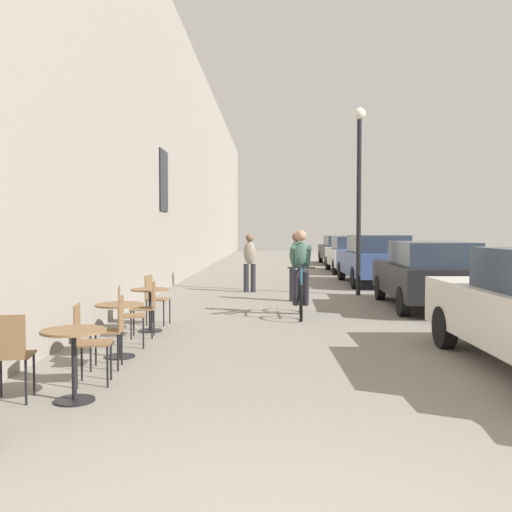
% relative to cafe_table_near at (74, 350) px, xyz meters
% --- Properties ---
extents(building_facade_left, '(0.54, 68.00, 8.72)m').
position_rel_cafe_table_near_xyz_m(building_facade_left, '(-1.33, 11.24, 3.84)').
color(building_facade_left, gray).
rests_on(building_facade_left, ground_plane).
extents(cafe_table_near, '(0.64, 0.64, 0.72)m').
position_rel_cafe_table_near_xyz_m(cafe_table_near, '(0.00, 0.00, 0.00)').
color(cafe_table_near, black).
rests_on(cafe_table_near, ground_plane).
extents(cafe_chair_near_toward_street, '(0.44, 0.44, 0.89)m').
position_rel_cafe_table_near_xyz_m(cafe_chair_near_toward_street, '(-0.60, -0.07, -0.00)').
color(cafe_chair_near_toward_street, black).
rests_on(cafe_chair_near_toward_street, ground_plane).
extents(cafe_chair_near_toward_wall, '(0.44, 0.44, 0.89)m').
position_rel_cafe_table_near_xyz_m(cafe_chair_near_toward_wall, '(-0.08, 0.62, -0.00)').
color(cafe_chair_near_toward_wall, black).
rests_on(cafe_chair_near_toward_wall, ground_plane).
extents(cafe_table_mid, '(0.64, 0.64, 0.72)m').
position_rel_cafe_table_near_xyz_m(cafe_table_mid, '(-0.08, 1.97, 0.00)').
color(cafe_table_mid, black).
rests_on(cafe_table_mid, ground_plane).
extents(cafe_chair_mid_toward_street, '(0.42, 0.42, 0.89)m').
position_rel_cafe_table_near_xyz_m(cafe_chair_mid_toward_street, '(-0.00, 1.37, -0.00)').
color(cafe_chair_mid_toward_street, black).
rests_on(cafe_chair_mid_toward_street, ground_plane).
extents(cafe_chair_mid_toward_wall, '(0.45, 0.45, 0.89)m').
position_rel_cafe_table_near_xyz_m(cafe_chair_mid_toward_wall, '(-0.15, 2.63, -0.00)').
color(cafe_chair_mid_toward_wall, black).
rests_on(cafe_chair_mid_toward_wall, ground_plane).
extents(cafe_table_far, '(0.64, 0.64, 0.72)m').
position_rel_cafe_table_near_xyz_m(cafe_table_far, '(-0.09, 3.94, 0.00)').
color(cafe_table_far, black).
rests_on(cafe_table_far, ground_plane).
extents(cafe_chair_far_toward_street, '(0.42, 0.42, 0.89)m').
position_rel_cafe_table_near_xyz_m(cafe_chair_far_toward_street, '(-0.01, 3.40, -0.00)').
color(cafe_chair_far_toward_street, black).
rests_on(cafe_chair_far_toward_street, ground_plane).
extents(cafe_chair_far_toward_wall, '(0.44, 0.44, 0.89)m').
position_rel_cafe_table_near_xyz_m(cafe_chair_far_toward_wall, '(-0.17, 4.64, -0.00)').
color(cafe_chair_far_toward_wall, black).
rests_on(cafe_chair_far_toward_wall, ground_plane).
extents(cyclist_on_bicycle, '(0.52, 1.76, 1.74)m').
position_rel_cafe_table_near_xyz_m(cyclist_on_bicycle, '(2.55, 5.77, 0.29)').
color(cyclist_on_bicycle, black).
rests_on(cyclist_on_bicycle, ground_plane).
extents(pedestrian_near, '(0.38, 0.30, 1.65)m').
position_rel_cafe_table_near_xyz_m(pedestrian_near, '(2.56, 8.09, 0.41)').
color(pedestrian_near, '#26262D').
rests_on(pedestrian_near, ground_plane).
extents(pedestrian_mid, '(0.37, 0.29, 1.61)m').
position_rel_cafe_table_near_xyz_m(pedestrian_mid, '(1.35, 10.09, 0.38)').
color(pedestrian_mid, '#26262D').
rests_on(pedestrian_mid, ground_plane).
extents(street_lamp, '(0.32, 0.32, 4.90)m').
position_rel_cafe_table_near_xyz_m(street_lamp, '(4.24, 9.43, 2.59)').
color(street_lamp, black).
rests_on(street_lamp, ground_plane).
extents(parked_car_second, '(1.81, 4.14, 1.46)m').
position_rel_cafe_table_near_xyz_m(parked_car_second, '(5.38, 6.95, 0.24)').
color(parked_car_second, black).
rests_on(parked_car_second, ground_plane).
extents(parked_car_third, '(1.92, 4.42, 1.56)m').
position_rel_cafe_table_near_xyz_m(parked_car_third, '(5.22, 12.47, 0.29)').
color(parked_car_third, '#384C84').
rests_on(parked_car_third, ground_plane).
extents(parked_car_fourth, '(1.76, 4.14, 1.47)m').
position_rel_cafe_table_near_xyz_m(parked_car_fourth, '(5.20, 17.69, 0.24)').
color(parked_car_fourth, '#B7B7BC').
rests_on(parked_car_fourth, ground_plane).
extents(parked_car_fifth, '(1.79, 4.10, 1.45)m').
position_rel_cafe_table_near_xyz_m(parked_car_fifth, '(5.38, 23.32, 0.23)').
color(parked_car_fifth, black).
rests_on(parked_car_fifth, ground_plane).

